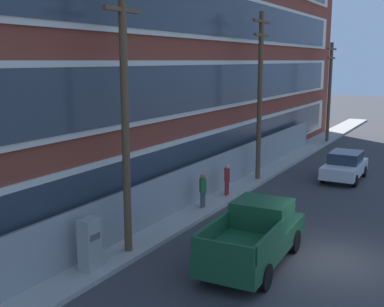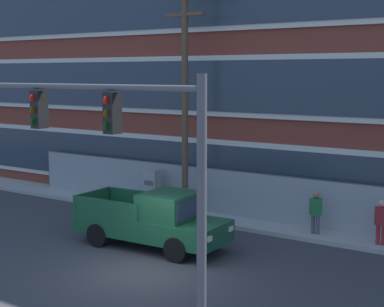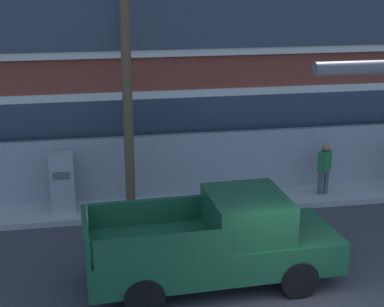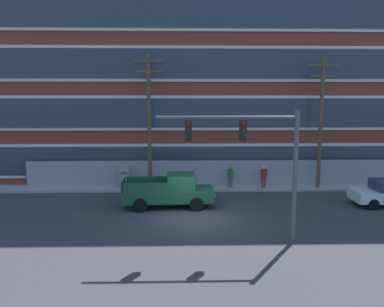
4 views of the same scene
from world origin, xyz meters
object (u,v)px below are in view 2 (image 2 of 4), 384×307
at_px(pickup_truck_dark_green, 154,221).
at_px(utility_pole_near_corner, 185,93).
at_px(traffic_signal_mast, 131,152).
at_px(electrical_cabinet, 152,190).
at_px(pedestrian_near_cabinet, 381,221).
at_px(pedestrian_by_fence, 316,211).

distance_m(pickup_truck_dark_green, utility_pole_near_corner, 5.97).
distance_m(traffic_signal_mast, electrical_cabinet, 12.59).
bearing_deg(pickup_truck_dark_green, pedestrian_near_cabinet, 32.31).
distance_m(utility_pole_near_corner, pedestrian_near_cabinet, 8.92).
height_order(utility_pole_near_corner, pedestrian_by_fence, utility_pole_near_corner).
relative_size(utility_pole_near_corner, pedestrian_near_cabinet, 5.52).
xyz_separation_m(pickup_truck_dark_green, pedestrian_near_cabinet, (6.40, 4.05, 0.04)).
bearing_deg(pedestrian_near_cabinet, traffic_signal_mast, -104.91).
relative_size(traffic_signal_mast, utility_pole_near_corner, 0.65).
distance_m(electrical_cabinet, pedestrian_by_fence, 7.39).
bearing_deg(pedestrian_by_fence, pickup_truck_dark_green, -134.65).
bearing_deg(traffic_signal_mast, pedestrian_near_cabinet, 75.09).
bearing_deg(traffic_signal_mast, electrical_cabinet, 125.86).
bearing_deg(traffic_signal_mast, pedestrian_by_fence, 88.46).
relative_size(electrical_cabinet, pedestrian_near_cabinet, 1.06).
xyz_separation_m(pickup_truck_dark_green, utility_pole_near_corner, (-1.52, 4.02, 4.14)).
relative_size(traffic_signal_mast, electrical_cabinet, 3.39).
xyz_separation_m(traffic_signal_mast, utility_pole_near_corner, (-5.32, 9.72, 0.88)).
distance_m(traffic_signal_mast, pickup_truck_dark_green, 7.59).
relative_size(electrical_cabinet, pedestrian_by_fence, 1.06).
bearing_deg(traffic_signal_mast, utility_pole_near_corner, 118.70).
relative_size(traffic_signal_mast, pedestrian_near_cabinet, 3.61).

